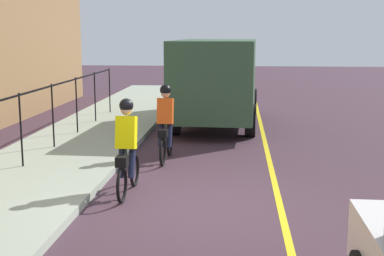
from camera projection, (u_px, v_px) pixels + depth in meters
ground_plane at (188, 207)px, 9.27m from camera, size 80.00×80.00×0.00m
lane_line_centre at (281, 210)px, 9.14m from camera, size 36.00×0.12×0.01m
sidewalk at (1, 198)px, 9.55m from camera, size 40.00×3.20×0.15m
cyclist_lead at (165, 123)px, 12.43m from camera, size 1.71×0.37×1.83m
cyclist_follow at (127, 148)px, 9.80m from camera, size 1.71×0.37×1.83m
box_truck_background at (217, 78)px, 17.27m from camera, size 6.80×2.75×2.78m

